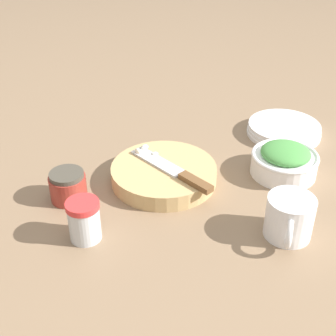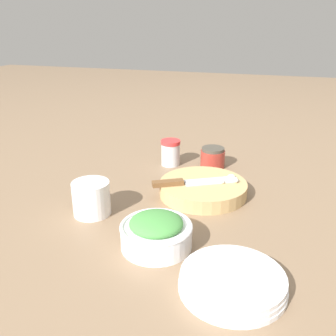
{
  "view_description": "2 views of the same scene",
  "coord_description": "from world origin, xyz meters",
  "px_view_note": "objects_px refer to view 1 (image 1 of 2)",
  "views": [
    {
      "loc": [
        0.27,
        0.76,
        0.6
      ],
      "look_at": [
        0.06,
        -0.05,
        0.05
      ],
      "focal_mm": 50.0,
      "sensor_mm": 36.0,
      "label": 1
    },
    {
      "loc": [
        -0.85,
        -0.27,
        0.45
      ],
      "look_at": [
        0.02,
        0.0,
        0.08
      ],
      "focal_mm": 40.0,
      "sensor_mm": 36.0,
      "label": 2
    }
  ],
  "objects_px": {
    "chef_knife": "(175,171)",
    "plate_stack": "(284,129)",
    "herb_bowl": "(284,161)",
    "cutting_board": "(164,174)",
    "coffee_mug": "(289,218)",
    "honey_jar": "(68,186)",
    "spice_jar": "(84,220)",
    "garlic_cloves": "(144,150)"
  },
  "relations": [
    {
      "from": "chef_knife",
      "to": "garlic_cloves",
      "type": "xyz_separation_m",
      "value": [
        0.05,
        -0.1,
        0.0
      ]
    },
    {
      "from": "chef_knife",
      "to": "honey_jar",
      "type": "relative_size",
      "value": 2.76
    },
    {
      "from": "cutting_board",
      "to": "plate_stack",
      "type": "xyz_separation_m",
      "value": [
        -0.36,
        -0.13,
        -0.0
      ]
    },
    {
      "from": "chef_knife",
      "to": "coffee_mug",
      "type": "xyz_separation_m",
      "value": [
        -0.17,
        0.21,
        0.0
      ]
    },
    {
      "from": "chef_knife",
      "to": "coffee_mug",
      "type": "height_order",
      "value": "coffee_mug"
    },
    {
      "from": "coffee_mug",
      "to": "honey_jar",
      "type": "xyz_separation_m",
      "value": [
        0.39,
        -0.22,
        -0.01
      ]
    },
    {
      "from": "coffee_mug",
      "to": "herb_bowl",
      "type": "bearing_deg",
      "value": -114.2
    },
    {
      "from": "garlic_cloves",
      "to": "cutting_board",
      "type": "bearing_deg",
      "value": 112.85
    },
    {
      "from": "chef_knife",
      "to": "spice_jar",
      "type": "bearing_deg",
      "value": -179.04
    },
    {
      "from": "coffee_mug",
      "to": "plate_stack",
      "type": "relative_size",
      "value": 0.6
    },
    {
      "from": "chef_knife",
      "to": "garlic_cloves",
      "type": "relative_size",
      "value": 4.02
    },
    {
      "from": "garlic_cloves",
      "to": "honey_jar",
      "type": "xyz_separation_m",
      "value": [
        0.18,
        0.09,
        -0.01
      ]
    },
    {
      "from": "chef_knife",
      "to": "plate_stack",
      "type": "bearing_deg",
      "value": -3.83
    },
    {
      "from": "cutting_board",
      "to": "plate_stack",
      "type": "relative_size",
      "value": 1.22
    },
    {
      "from": "garlic_cloves",
      "to": "plate_stack",
      "type": "distance_m",
      "value": 0.39
    },
    {
      "from": "cutting_board",
      "to": "spice_jar",
      "type": "relative_size",
      "value": 2.83
    },
    {
      "from": "coffee_mug",
      "to": "plate_stack",
      "type": "xyz_separation_m",
      "value": [
        -0.18,
        -0.37,
        -0.03
      ]
    },
    {
      "from": "cutting_board",
      "to": "coffee_mug",
      "type": "height_order",
      "value": "coffee_mug"
    },
    {
      "from": "garlic_cloves",
      "to": "coffee_mug",
      "type": "distance_m",
      "value": 0.38
    },
    {
      "from": "spice_jar",
      "to": "coffee_mug",
      "type": "distance_m",
      "value": 0.38
    },
    {
      "from": "chef_knife",
      "to": "herb_bowl",
      "type": "distance_m",
      "value": 0.25
    },
    {
      "from": "cutting_board",
      "to": "spice_jar",
      "type": "height_order",
      "value": "spice_jar"
    },
    {
      "from": "coffee_mug",
      "to": "honey_jar",
      "type": "distance_m",
      "value": 0.45
    },
    {
      "from": "garlic_cloves",
      "to": "coffee_mug",
      "type": "height_order",
      "value": "coffee_mug"
    },
    {
      "from": "spice_jar",
      "to": "plate_stack",
      "type": "relative_size",
      "value": 0.43
    },
    {
      "from": "cutting_board",
      "to": "spice_jar",
      "type": "distance_m",
      "value": 0.24
    },
    {
      "from": "garlic_cloves",
      "to": "spice_jar",
      "type": "height_order",
      "value": "spice_jar"
    },
    {
      "from": "coffee_mug",
      "to": "plate_stack",
      "type": "bearing_deg",
      "value": -115.37
    },
    {
      "from": "chef_knife",
      "to": "plate_stack",
      "type": "xyz_separation_m",
      "value": [
        -0.34,
        -0.16,
        -0.03
      ]
    },
    {
      "from": "herb_bowl",
      "to": "coffee_mug",
      "type": "xyz_separation_m",
      "value": [
        0.09,
        0.2,
        0.01
      ]
    },
    {
      "from": "spice_jar",
      "to": "herb_bowl",
      "type": "bearing_deg",
      "value": -166.66
    },
    {
      "from": "cutting_board",
      "to": "chef_knife",
      "type": "height_order",
      "value": "chef_knife"
    },
    {
      "from": "chef_knife",
      "to": "herb_bowl",
      "type": "bearing_deg",
      "value": -31.56
    },
    {
      "from": "plate_stack",
      "to": "coffee_mug",
      "type": "bearing_deg",
      "value": 64.63
    },
    {
      "from": "spice_jar",
      "to": "honey_jar",
      "type": "bearing_deg",
      "value": -81.21
    },
    {
      "from": "cutting_board",
      "to": "honey_jar",
      "type": "xyz_separation_m",
      "value": [
        0.21,
        0.01,
        0.01
      ]
    },
    {
      "from": "garlic_cloves",
      "to": "herb_bowl",
      "type": "distance_m",
      "value": 0.32
    },
    {
      "from": "herb_bowl",
      "to": "plate_stack",
      "type": "distance_m",
      "value": 0.19
    },
    {
      "from": "garlic_cloves",
      "to": "coffee_mug",
      "type": "relative_size",
      "value": 0.46
    },
    {
      "from": "garlic_cloves",
      "to": "plate_stack",
      "type": "height_order",
      "value": "garlic_cloves"
    },
    {
      "from": "spice_jar",
      "to": "plate_stack",
      "type": "height_order",
      "value": "spice_jar"
    },
    {
      "from": "cutting_board",
      "to": "coffee_mug",
      "type": "distance_m",
      "value": 0.3
    }
  ]
}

